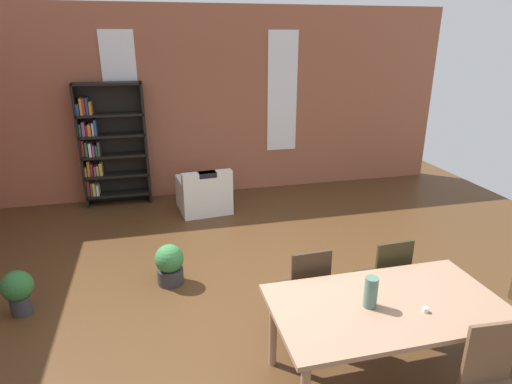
{
  "coord_description": "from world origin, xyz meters",
  "views": [
    {
      "loc": [
        -0.95,
        -3.75,
        2.76
      ],
      "look_at": [
        0.27,
        1.25,
        0.89
      ],
      "focal_mm": 30.21,
      "sensor_mm": 36.0,
      "label": 1
    }
  ],
  "objects_px": {
    "bookshelf_tall": "(109,145)",
    "dining_chair_far_left": "(306,288)",
    "vase_on_table": "(371,292)",
    "dining_chair_far_right": "(385,277)",
    "dining_table": "(387,312)",
    "armchair_white": "(204,195)",
    "potted_plant_by_shelf": "(18,290)",
    "potted_plant_corner": "(170,264)"
  },
  "relations": [
    {
      "from": "vase_on_table",
      "to": "potted_plant_by_shelf",
      "type": "xyz_separation_m",
      "value": [
        -3.03,
        1.75,
        -0.61
      ]
    },
    {
      "from": "armchair_white",
      "to": "potted_plant_corner",
      "type": "bearing_deg",
      "value": -107.43
    },
    {
      "from": "dining_chair_far_left",
      "to": "bookshelf_tall",
      "type": "distance_m",
      "value": 4.64
    },
    {
      "from": "potted_plant_by_shelf",
      "to": "potted_plant_corner",
      "type": "relative_size",
      "value": 1.0
    },
    {
      "from": "armchair_white",
      "to": "potted_plant_corner",
      "type": "distance_m",
      "value": 2.27
    },
    {
      "from": "vase_on_table",
      "to": "potted_plant_corner",
      "type": "height_order",
      "value": "vase_on_table"
    },
    {
      "from": "dining_chair_far_right",
      "to": "dining_chair_far_left",
      "type": "distance_m",
      "value": 0.83
    },
    {
      "from": "bookshelf_tall",
      "to": "armchair_white",
      "type": "height_order",
      "value": "bookshelf_tall"
    },
    {
      "from": "bookshelf_tall",
      "to": "armchair_white",
      "type": "xyz_separation_m",
      "value": [
        1.49,
        -0.71,
        -0.77
      ]
    },
    {
      "from": "bookshelf_tall",
      "to": "potted_plant_by_shelf",
      "type": "relative_size",
      "value": 4.22
    },
    {
      "from": "vase_on_table",
      "to": "potted_plant_corner",
      "type": "xyz_separation_m",
      "value": [
        -1.47,
        1.99,
        -0.65
      ]
    },
    {
      "from": "bookshelf_tall",
      "to": "potted_plant_corner",
      "type": "bearing_deg",
      "value": -74.39
    },
    {
      "from": "dining_chair_far_right",
      "to": "armchair_white",
      "type": "bearing_deg",
      "value": 111.79
    },
    {
      "from": "vase_on_table",
      "to": "armchair_white",
      "type": "xyz_separation_m",
      "value": [
        -0.79,
        4.15,
        -0.62
      ]
    },
    {
      "from": "dining_chair_far_right",
      "to": "bookshelf_tall",
      "type": "distance_m",
      "value": 5.06
    },
    {
      "from": "dining_table",
      "to": "potted_plant_by_shelf",
      "type": "relative_size",
      "value": 3.78
    },
    {
      "from": "bookshelf_tall",
      "to": "dining_chair_far_left",
      "type": "bearing_deg",
      "value": -63.95
    },
    {
      "from": "dining_chair_far_left",
      "to": "potted_plant_corner",
      "type": "relative_size",
      "value": 1.95
    },
    {
      "from": "vase_on_table",
      "to": "dining_chair_far_right",
      "type": "height_order",
      "value": "vase_on_table"
    },
    {
      "from": "vase_on_table",
      "to": "bookshelf_tall",
      "type": "relative_size",
      "value": 0.12
    },
    {
      "from": "dining_chair_far_right",
      "to": "bookshelf_tall",
      "type": "relative_size",
      "value": 0.46
    },
    {
      "from": "dining_chair_far_right",
      "to": "potted_plant_corner",
      "type": "bearing_deg",
      "value": 148.53
    },
    {
      "from": "armchair_white",
      "to": "dining_chair_far_left",
      "type": "bearing_deg",
      "value": -81.09
    },
    {
      "from": "dining_chair_far_right",
      "to": "armchair_white",
      "type": "distance_m",
      "value": 3.69
    },
    {
      "from": "dining_table",
      "to": "armchair_white",
      "type": "height_order",
      "value": "dining_table"
    },
    {
      "from": "dining_table",
      "to": "potted_plant_by_shelf",
      "type": "distance_m",
      "value": 3.66
    },
    {
      "from": "dining_chair_far_left",
      "to": "potted_plant_corner",
      "type": "bearing_deg",
      "value": 134.14
    },
    {
      "from": "potted_plant_by_shelf",
      "to": "dining_table",
      "type": "bearing_deg",
      "value": -28.77
    },
    {
      "from": "dining_chair_far_right",
      "to": "potted_plant_by_shelf",
      "type": "distance_m",
      "value": 3.76
    },
    {
      "from": "potted_plant_corner",
      "to": "bookshelf_tall",
      "type": "bearing_deg",
      "value": 105.61
    },
    {
      "from": "armchair_white",
      "to": "potted_plant_by_shelf",
      "type": "relative_size",
      "value": 1.8
    },
    {
      "from": "dining_table",
      "to": "dining_chair_far_left",
      "type": "distance_m",
      "value": 0.86
    },
    {
      "from": "dining_table",
      "to": "bookshelf_tall",
      "type": "relative_size",
      "value": 0.89
    },
    {
      "from": "potted_plant_by_shelf",
      "to": "dining_chair_far_right",
      "type": "bearing_deg",
      "value": -15.8
    },
    {
      "from": "dining_chair_far_right",
      "to": "bookshelf_tall",
      "type": "bearing_deg",
      "value": 124.6
    },
    {
      "from": "dining_chair_far_right",
      "to": "potted_plant_by_shelf",
      "type": "height_order",
      "value": "dining_chair_far_right"
    },
    {
      "from": "potted_plant_by_shelf",
      "to": "potted_plant_corner",
      "type": "distance_m",
      "value": 1.58
    },
    {
      "from": "dining_chair_far_left",
      "to": "potted_plant_corner",
      "type": "height_order",
      "value": "dining_chair_far_left"
    },
    {
      "from": "dining_chair_far_right",
      "to": "potted_plant_corner",
      "type": "height_order",
      "value": "dining_chair_far_right"
    },
    {
      "from": "dining_chair_far_right",
      "to": "bookshelf_tall",
      "type": "xyz_separation_m",
      "value": [
        -2.85,
        4.14,
        0.53
      ]
    },
    {
      "from": "dining_table",
      "to": "vase_on_table",
      "type": "bearing_deg",
      "value": 180.0
    },
    {
      "from": "dining_table",
      "to": "dining_chair_far_left",
      "type": "xyz_separation_m",
      "value": [
        -0.41,
        0.73,
        -0.17
      ]
    }
  ]
}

